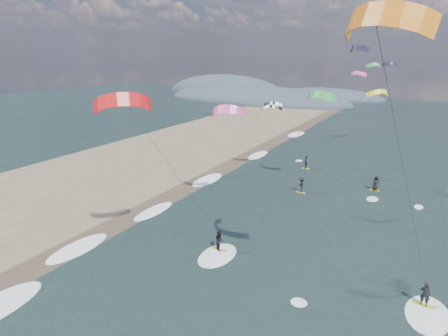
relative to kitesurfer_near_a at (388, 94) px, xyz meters
The scene contains 8 objects.
sand_strip 37.36m from the kitesurfer_near_a, behind, with size 26.00×240.00×0.00m, color brown.
wet_sand_strip 26.62m from the kitesurfer_near_a, behind, with size 3.00×240.00×0.00m, color #382D23.
coastal_hills 115.85m from the kitesurfer_near_a, 118.83° to the left, with size 80.00×41.00×15.00m.
kitesurfer_near_a is the anchor object (origin of this frame).
kitesurfer_near_b 14.99m from the kitesurfer_near_a, behind, with size 6.97×9.22×13.77m.
far_kitesurfers 28.32m from the kitesurfer_near_a, 110.14° to the left, with size 10.89×10.33×1.85m.
bg_kite_field 48.42m from the kitesurfer_near_a, 102.95° to the left, with size 12.78×74.61×8.38m.
shoreline_surf 26.57m from the kitesurfer_near_a, 160.31° to the left, with size 2.40×79.40×0.11m.
Camera 1 is at (12.72, -11.99, 15.64)m, focal length 30.00 mm.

